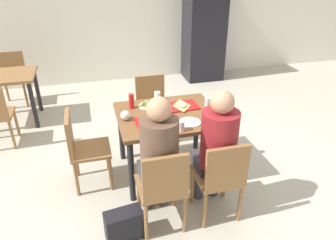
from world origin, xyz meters
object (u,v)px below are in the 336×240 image
object	(u,v)px
person_in_red	(159,152)
background_chair_far	(13,74)
pizza_slice_a	(155,121)
plastic_cup_a	(157,96)
chair_near_left	(163,186)
handbag	(124,225)
chair_left_end	(81,145)
tray_red_far	(181,106)
paper_plate_near_edge	(190,122)
drink_fridge	(204,29)
chair_near_right	(221,176)
pizza_slice_b	(182,105)
plastic_cup_b	(181,126)
pizza_slice_c	(146,104)
main_table	(168,122)
condiment_bottle	(131,101)
background_table	(2,83)
paper_plate_center	(148,106)
foil_bundle	(125,115)
person_in_brown_jacket	(217,143)
tray_red_near	(154,122)
soda_can	(208,103)

from	to	relation	value
person_in_red	background_chair_far	size ratio (longest dim) A/B	1.49
pizza_slice_a	plastic_cup_a	size ratio (longest dim) A/B	2.20
chair_near_left	handbag	size ratio (longest dim) A/B	2.60
chair_left_end	tray_red_far	xyz separation A→B (m)	(1.09, 0.13, 0.25)
chair_left_end	background_chair_far	world-z (taller)	same
paper_plate_near_edge	drink_fridge	bearing A→B (deg)	67.18
chair_near_right	plastic_cup_a	world-z (taller)	chair_near_right
chair_left_end	pizza_slice_b	xyz separation A→B (m)	(1.10, 0.13, 0.27)
pizza_slice_a	background_chair_far	xyz separation A→B (m)	(-1.75, 2.66, -0.27)
person_in_red	plastic_cup_a	bearing A→B (deg)	77.39
chair_near_left	plastic_cup_b	bearing A→B (deg)	57.31
pizza_slice_b	pizza_slice_c	distance (m)	0.39
tray_red_far	paper_plate_near_edge	bearing A→B (deg)	-94.03
main_table	condiment_bottle	world-z (taller)	condiment_bottle
chair_near_right	background_table	world-z (taller)	chair_near_right
person_in_red	pizza_slice_b	xyz separation A→B (m)	(0.45, 0.81, 0.02)
chair_near_right	paper_plate_center	bearing A→B (deg)	111.53
chair_near_right	tray_red_far	distance (m)	0.99
pizza_slice_a	foil_bundle	size ratio (longest dim) A/B	2.20
person_in_red	person_in_brown_jacket	bearing A→B (deg)	0.00
tray_red_near	background_table	world-z (taller)	tray_red_near
pizza_slice_a	main_table	bearing A→B (deg)	43.05
handbag	background_chair_far	xyz separation A→B (m)	(-1.32, 3.34, 0.34)
plastic_cup_b	tray_red_far	bearing A→B (deg)	72.67
chair_left_end	pizza_slice_b	world-z (taller)	chair_left_end
person_in_red	plastic_cup_a	xyz separation A→B (m)	(0.24, 1.06, 0.04)
condiment_bottle	background_chair_far	bearing A→B (deg)	125.22
handbag	person_in_red	bearing A→B (deg)	23.96
chair_left_end	drink_fridge	xyz separation A→B (m)	(2.37, 2.85, 0.47)
chair_left_end	plastic_cup_b	bearing A→B (deg)	-21.74
main_table	tray_red_far	xyz separation A→B (m)	(0.18, 0.13, 0.10)
main_table	foil_bundle	world-z (taller)	foil_bundle
plastic_cup_a	chair_left_end	bearing A→B (deg)	-157.09
plastic_cup_a	pizza_slice_b	bearing A→B (deg)	-48.73
main_table	person_in_brown_jacket	bearing A→B (deg)	-68.98
person_in_brown_jacket	chair_left_end	bearing A→B (deg)	149.75
chair_left_end	plastic_cup_b	distance (m)	1.05
paper_plate_near_edge	drink_fridge	size ratio (longest dim) A/B	0.12
person_in_red	paper_plate_center	bearing A→B (deg)	83.52
chair_near_left	pizza_slice_c	size ratio (longest dim) A/B	3.83
chair_near_left	drink_fridge	xyz separation A→B (m)	(1.72, 3.67, 0.47)
main_table	person_in_red	world-z (taller)	person_in_red
chair_left_end	drink_fridge	distance (m)	3.73
plastic_cup_b	paper_plate_near_edge	bearing A→B (deg)	45.09
plastic_cup_a	handbag	xyz separation A→B (m)	(-0.59, -1.21, -0.63)
chair_near_right	soda_can	distance (m)	0.92
pizza_slice_a	plastic_cup_a	bearing A→B (deg)	74.18
tray_red_far	background_chair_far	size ratio (longest dim) A/B	0.43
main_table	foil_bundle	size ratio (longest dim) A/B	10.51
chair_near_right	background_chair_far	world-z (taller)	same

